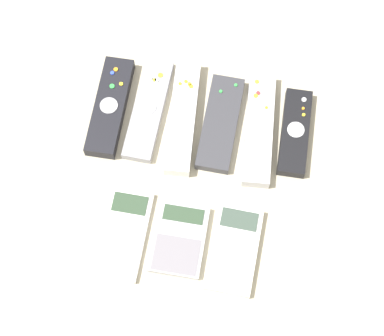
% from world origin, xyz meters
% --- Properties ---
extents(ground_plane, '(3.00, 3.00, 0.00)m').
position_xyz_m(ground_plane, '(0.00, 0.00, 0.00)').
color(ground_plane, '#B2A88E').
extents(remote_0, '(0.05, 0.19, 0.03)m').
position_xyz_m(remote_0, '(-0.16, 0.12, 0.01)').
color(remote_0, black).
rests_on(remote_0, ground_plane).
extents(remote_1, '(0.06, 0.20, 0.02)m').
position_xyz_m(remote_1, '(-0.09, 0.13, 0.01)').
color(remote_1, gray).
rests_on(remote_1, ground_plane).
extents(remote_2, '(0.06, 0.22, 0.03)m').
position_xyz_m(remote_2, '(-0.03, 0.12, 0.01)').
color(remote_2, white).
rests_on(remote_2, ground_plane).
extents(remote_3, '(0.06, 0.18, 0.02)m').
position_xyz_m(remote_3, '(0.03, 0.12, 0.01)').
color(remote_3, '#333338').
rests_on(remote_3, ground_plane).
extents(remote_4, '(0.06, 0.21, 0.03)m').
position_xyz_m(remote_4, '(0.10, 0.12, 0.01)').
color(remote_4, '#B7B7BC').
rests_on(remote_4, ground_plane).
extents(remote_5, '(0.05, 0.16, 0.02)m').
position_xyz_m(remote_5, '(0.16, 0.13, 0.01)').
color(remote_5, black).
rests_on(remote_5, ground_plane).
extents(calculator_0, '(0.07, 0.15, 0.01)m').
position_xyz_m(calculator_0, '(-0.09, -0.10, 0.01)').
color(calculator_0, silver).
rests_on(calculator_0, ground_plane).
extents(calculator_1, '(0.08, 0.12, 0.02)m').
position_xyz_m(calculator_1, '(-0.00, -0.09, 0.01)').
color(calculator_1, '#B2B2B7').
rests_on(calculator_1, ground_plane).
extents(calculator_2, '(0.08, 0.15, 0.02)m').
position_xyz_m(calculator_2, '(0.09, -0.09, 0.01)').
color(calculator_2, silver).
rests_on(calculator_2, ground_plane).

